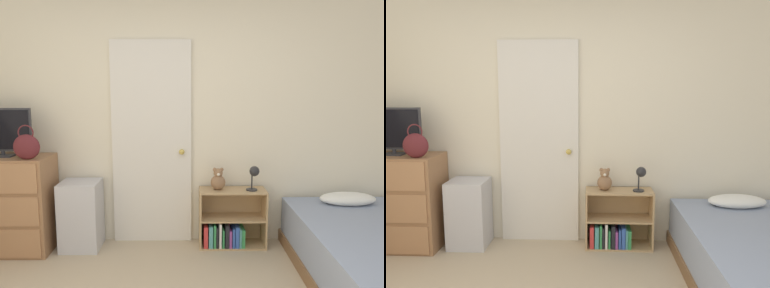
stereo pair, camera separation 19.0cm
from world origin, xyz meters
TOP-DOWN VIEW (x-y plane):
  - wall_back at (0.00, 2.09)m, footprint 10.00×0.06m
  - door_closed at (-0.21, 2.04)m, footprint 0.80×0.09m
  - dresser at (-1.57, 1.81)m, footprint 0.81×0.48m
  - tv at (-1.61, 1.82)m, footprint 0.57×0.16m
  - handbag at (-1.31, 1.66)m, footprint 0.24×0.10m
  - storage_bin at (-0.90, 1.86)m, footprint 0.38×0.36m
  - bookshelf at (0.57, 1.90)m, footprint 0.67×0.29m
  - teddy_bear at (0.46, 1.90)m, footprint 0.15×0.15m
  - desk_lamp at (0.81, 1.86)m, footprint 0.13×0.12m
  - bed at (1.72, 1.13)m, footprint 1.20×1.84m

SIDE VIEW (x-z plane):
  - bookshelf at x=0.57m, z-range -0.07..0.51m
  - bed at x=1.72m, z-range -0.05..0.53m
  - storage_bin at x=-0.90m, z-range 0.00..0.68m
  - dresser at x=-1.57m, z-range 0.00..0.94m
  - teddy_bear at x=0.46m, z-range 0.57..0.79m
  - desk_lamp at x=0.81m, z-range 0.63..0.88m
  - door_closed at x=-0.21m, z-range 0.00..2.06m
  - handbag at x=-1.31m, z-range 0.90..1.22m
  - tv at x=-1.61m, z-range 0.95..1.41m
  - wall_back at x=0.00m, z-range 0.00..2.55m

